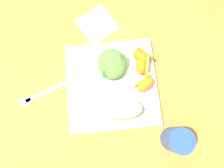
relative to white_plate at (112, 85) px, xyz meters
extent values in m
plane|color=#C67A33|center=(0.00, 0.00, -0.01)|extent=(3.00, 3.00, 0.00)
cube|color=white|center=(0.00, 0.00, 0.00)|extent=(0.28, 0.28, 0.02)
ellipsoid|color=tan|center=(-0.07, 0.00, 0.02)|extent=(0.12, 0.18, 0.03)
ellipsoid|color=brown|center=(-0.07, 0.00, 0.03)|extent=(0.10, 0.17, 0.01)
ellipsoid|color=#EAD184|center=(-0.07, 0.00, 0.04)|extent=(0.11, 0.18, 0.01)
ellipsoid|color=#5B8E3D|center=(0.06, -0.01, 0.03)|extent=(0.10, 0.09, 0.04)
cube|color=#336023|center=(0.05, -0.01, 0.04)|extent=(0.02, 0.03, 0.01)
cube|color=#5B8E3D|center=(0.07, -0.02, 0.04)|extent=(0.04, 0.03, 0.01)
cube|color=#3D7028|center=(0.03, 0.01, 0.04)|extent=(0.03, 0.03, 0.02)
cube|color=#336023|center=(0.07, -0.04, 0.04)|extent=(0.03, 0.02, 0.02)
ellipsoid|color=orange|center=(-0.01, -0.10, 0.03)|extent=(0.06, 0.07, 0.04)
cube|color=gold|center=(0.00, -0.09, 0.03)|extent=(0.04, 0.05, 0.03)
ellipsoid|color=orange|center=(0.05, -0.10, 0.03)|extent=(0.07, 0.05, 0.04)
cube|color=gold|center=(0.04, -0.11, 0.03)|extent=(0.06, 0.02, 0.03)
ellipsoid|color=orange|center=(0.07, -0.10, 0.03)|extent=(0.07, 0.07, 0.04)
cube|color=gold|center=(0.09, -0.11, 0.03)|extent=(0.04, 0.05, 0.03)
cube|color=white|center=(0.22, 0.03, -0.01)|extent=(0.15, 0.15, 0.00)
cube|color=silver|center=(0.01, 0.20, -0.01)|extent=(0.07, 0.16, 0.01)
cube|color=silver|center=(-0.02, 0.28, -0.01)|extent=(0.03, 0.04, 0.01)
cylinder|color=#284CA3|center=(-0.18, -0.16, 0.04)|extent=(0.07, 0.07, 0.11)
camera|label=1|loc=(-0.13, 0.01, 0.68)|focal=35.00mm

